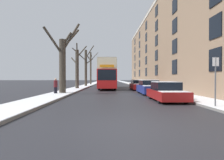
% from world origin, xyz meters
% --- Properties ---
extents(ground_plane, '(320.00, 320.00, 0.00)m').
position_xyz_m(ground_plane, '(0.00, 0.00, 0.00)').
color(ground_plane, '#28282D').
extents(sidewalk_left, '(2.30, 130.00, 0.16)m').
position_xyz_m(sidewalk_left, '(-5.48, 53.00, 0.08)').
color(sidewalk_left, slate).
rests_on(sidewalk_left, ground).
extents(sidewalk_right, '(2.30, 130.00, 0.16)m').
position_xyz_m(sidewalk_right, '(5.48, 53.00, 0.08)').
color(sidewalk_right, slate).
rests_on(sidewalk_right, ground).
extents(terrace_facade_right, '(9.10, 50.89, 14.29)m').
position_xyz_m(terrace_facade_right, '(11.12, 24.96, 7.15)').
color(terrace_facade_right, '#8C7056').
rests_on(terrace_facade_right, ground).
extents(bare_tree_left_0, '(3.18, 3.48, 7.18)m').
position_xyz_m(bare_tree_left_0, '(-5.30, 11.76, 3.28)').
color(bare_tree_left_0, '#423A30').
rests_on(bare_tree_left_0, ground).
extents(bare_tree_left_1, '(2.39, 2.18, 6.53)m').
position_xyz_m(bare_tree_left_1, '(-5.34, 19.67, 3.12)').
color(bare_tree_left_1, '#423A30').
rests_on(bare_tree_left_1, ground).
extents(bare_tree_left_2, '(4.06, 1.93, 7.64)m').
position_xyz_m(bare_tree_left_2, '(-5.19, 27.75, 3.82)').
color(bare_tree_left_2, '#423A30').
rests_on(bare_tree_left_2, ground).
extents(bare_tree_left_3, '(3.21, 1.97, 7.93)m').
position_xyz_m(bare_tree_left_3, '(-5.16, 36.54, 4.29)').
color(bare_tree_left_3, '#423A30').
rests_on(bare_tree_left_3, ground).
extents(double_decker_bus, '(2.50, 11.39, 4.20)m').
position_xyz_m(double_decker_bus, '(-1.00, 21.16, 2.38)').
color(double_decker_bus, red).
rests_on(double_decker_bus, ground).
extents(parked_car_0, '(1.87, 4.10, 1.34)m').
position_xyz_m(parked_car_0, '(3.24, 6.49, 0.62)').
color(parked_car_0, maroon).
rests_on(parked_car_0, ground).
extents(parked_car_1, '(1.82, 4.51, 1.45)m').
position_xyz_m(parked_car_1, '(3.24, 11.77, 0.67)').
color(parked_car_1, navy).
rests_on(parked_car_1, ground).
extents(parked_car_2, '(1.86, 4.57, 1.40)m').
position_xyz_m(parked_car_2, '(3.24, 18.18, 0.66)').
color(parked_car_2, maroon).
rests_on(parked_car_2, ground).
extents(oncoming_van, '(2.08, 5.42, 2.21)m').
position_xyz_m(oncoming_van, '(-1.71, 35.19, 1.20)').
color(oncoming_van, white).
rests_on(oncoming_van, ground).
extents(pedestrian_left_sidewalk, '(0.35, 0.35, 1.60)m').
position_xyz_m(pedestrian_left_sidewalk, '(-5.81, 10.97, 0.88)').
color(pedestrian_left_sidewalk, black).
rests_on(pedestrian_left_sidewalk, ground).
extents(street_sign_post, '(0.32, 0.07, 2.65)m').
position_xyz_m(street_sign_post, '(4.63, 3.07, 1.52)').
color(street_sign_post, '#4C4F54').
rests_on(street_sign_post, ground).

